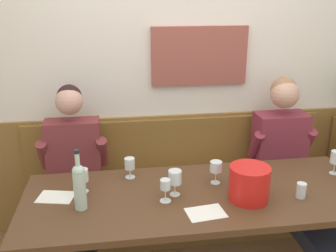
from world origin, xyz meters
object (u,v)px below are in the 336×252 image
(wine_glass_center_rear, at_px, (130,165))
(wine_glass_left_end, at_px, (165,186))
(wine_bottle_clear_water, at_px, (79,185))
(wine_glass_mid_left, at_px, (216,167))
(wall_bench, at_px, (179,202))
(person_right_seat, at_px, (71,197))
(dining_table, at_px, (199,205))
(wine_glass_right_end, at_px, (82,177))
(person_left_seat, at_px, (296,175))
(water_tumbler_left, at_px, (301,190))
(wine_glass_mid_right, at_px, (175,178))
(ice_bucket, at_px, (249,183))
(wine_glass_center_front, at_px, (336,158))

(wine_glass_center_rear, xyz_separation_m, wine_glass_left_end, (0.19, -0.33, 0.01))
(wine_bottle_clear_water, relative_size, wine_glass_mid_left, 2.41)
(wall_bench, bearing_deg, person_right_seat, -154.36)
(wall_bench, distance_m, wine_glass_left_end, 0.98)
(dining_table, xyz_separation_m, wine_glass_right_end, (-0.70, 0.12, 0.19))
(person_left_seat, xyz_separation_m, wine_glass_mid_left, (-0.68, -0.24, 0.22))
(wine_glass_left_end, bearing_deg, wall_bench, 74.04)
(wine_glass_mid_left, bearing_deg, water_tumbler_left, -28.87)
(person_right_seat, bearing_deg, wine_glass_left_end, -33.11)
(wine_glass_left_end, bearing_deg, wine_glass_right_end, 159.03)
(wine_glass_left_end, relative_size, water_tumbler_left, 1.52)
(wine_glass_mid_right, bearing_deg, water_tumbler_left, -10.77)
(wine_bottle_clear_water, bearing_deg, wine_glass_center_rear, 49.51)
(wall_bench, height_order, wine_glass_mid_left, wall_bench)
(wine_glass_mid_right, bearing_deg, wine_glass_left_end, -135.13)
(wall_bench, relative_size, person_right_seat, 1.88)
(wine_glass_right_end, relative_size, water_tumbler_left, 1.64)
(dining_table, xyz_separation_m, ice_bucket, (0.27, -0.11, 0.19))
(person_left_seat, bearing_deg, wall_bench, 156.71)
(water_tumbler_left, bearing_deg, dining_table, 167.04)
(wine_glass_center_rear, distance_m, wine_glass_left_end, 0.38)
(person_right_seat, xyz_separation_m, water_tumbler_left, (1.38, -0.45, 0.19))
(wine_bottle_clear_water, relative_size, water_tumbler_left, 3.90)
(dining_table, bearing_deg, wine_glass_left_end, -164.47)
(wall_bench, relative_size, ice_bucket, 10.25)
(wine_glass_mid_left, bearing_deg, wine_glass_mid_right, -158.51)
(person_left_seat, bearing_deg, wine_bottle_clear_water, -164.33)
(wine_glass_mid_right, height_order, wine_glass_center_rear, wine_glass_mid_right)
(wine_glass_mid_left, distance_m, wine_glass_right_end, 0.83)
(water_tumbler_left, bearing_deg, wine_glass_left_end, 174.76)
(wine_bottle_clear_water, xyz_separation_m, wine_glass_center_rear, (0.29, 0.34, -0.06))
(wine_glass_center_front, bearing_deg, wine_glass_right_end, -179.73)
(person_left_seat, bearing_deg, water_tumbler_left, -114.92)
(wall_bench, height_order, person_right_seat, person_right_seat)
(wall_bench, distance_m, water_tumbler_left, 1.14)
(wine_bottle_clear_water, height_order, wine_glass_mid_left, wine_bottle_clear_water)
(person_right_seat, bearing_deg, wine_glass_right_end, -62.49)
(wine_glass_right_end, bearing_deg, dining_table, -10.01)
(wine_glass_mid_right, relative_size, wine_glass_left_end, 1.15)
(wall_bench, height_order, person_left_seat, person_left_seat)
(person_left_seat, distance_m, water_tumbler_left, 0.56)
(person_right_seat, height_order, wine_bottle_clear_water, person_right_seat)
(person_left_seat, distance_m, wine_glass_center_rear, 1.23)
(ice_bucket, xyz_separation_m, wine_glass_mid_left, (-0.14, 0.22, 0.01))
(wine_bottle_clear_water, height_order, wine_glass_left_end, wine_bottle_clear_water)
(wine_glass_left_end, bearing_deg, wine_bottle_clear_water, -179.01)
(person_left_seat, distance_m, wine_glass_right_end, 1.54)
(ice_bucket, bearing_deg, person_left_seat, 40.36)
(wine_glass_mid_right, distance_m, wine_glass_center_front, 1.11)
(wine_glass_center_rear, bearing_deg, wine_bottle_clear_water, -130.49)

